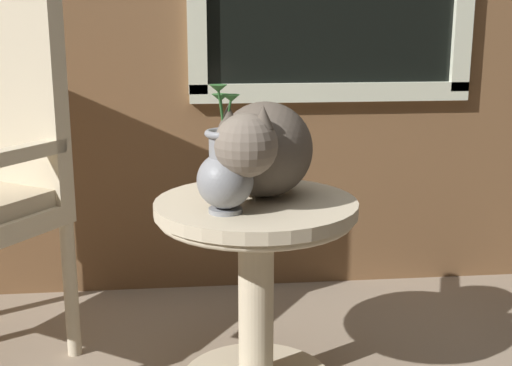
{
  "coord_description": "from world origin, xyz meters",
  "views": [
    {
      "loc": [
        -0.05,
        -1.74,
        1.06
      ],
      "look_at": [
        0.14,
        0.06,
        0.61
      ],
      "focal_mm": 48.33,
      "sensor_mm": 36.0,
      "label": 1
    }
  ],
  "objects": [
    {
      "name": "cat",
      "position": [
        0.16,
        0.09,
        0.7
      ],
      "size": [
        0.35,
        0.58,
        0.28
      ],
      "color": "brown",
      "rests_on": "wicker_side_table"
    },
    {
      "name": "wicker_side_table",
      "position": [
        0.14,
        0.06,
        0.39
      ],
      "size": [
        0.56,
        0.56,
        0.56
      ],
      "color": "beige",
      "rests_on": "ground_plane"
    },
    {
      "name": "pewter_vase_with_ivy",
      "position": [
        0.05,
        -0.04,
        0.67
      ],
      "size": [
        0.14,
        0.14,
        0.33
      ],
      "color": "gray",
      "rests_on": "wicker_side_table"
    }
  ]
}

